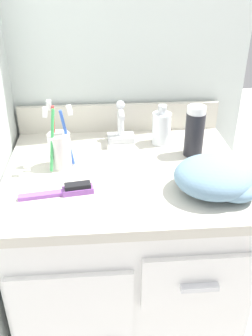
# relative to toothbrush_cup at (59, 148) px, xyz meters

# --- Properties ---
(ground_plane) EXTENTS (6.00, 6.00, 0.00)m
(ground_plane) POSITION_rel_toothbrush_cup_xyz_m (0.19, -0.03, -0.82)
(ground_plane) COLOR beige
(wall_back) EXTENTS (0.89, 0.08, 2.20)m
(wall_back) POSITION_rel_toothbrush_cup_xyz_m (0.19, 0.31, 0.28)
(wall_back) COLOR silver
(wall_back) RESTS_ON ground_plane
(vanity) EXTENTS (0.71, 0.60, 0.76)m
(vanity) POSITION_rel_toothbrush_cup_xyz_m (0.19, -0.04, -0.42)
(vanity) COLOR white
(vanity) RESTS_ON ground_plane
(backsplash) EXTENTS (0.71, 0.02, 0.10)m
(backsplash) POSITION_rel_toothbrush_cup_xyz_m (0.19, 0.25, -0.01)
(backsplash) COLOR beige
(backsplash) RESTS_ON vanity
(sink_faucet) EXTENTS (0.09, 0.09, 0.14)m
(sink_faucet) POSITION_rel_toothbrush_cup_xyz_m (0.19, 0.16, -0.01)
(sink_faucet) COLOR silver
(sink_faucet) RESTS_ON vanity
(toothbrush_cup) EXTENTS (0.08, 0.08, 0.20)m
(toothbrush_cup) POSITION_rel_toothbrush_cup_xyz_m (0.00, 0.00, 0.00)
(toothbrush_cup) COLOR silver
(toothbrush_cup) RESTS_ON vanity
(soap_dispenser) EXTENTS (0.06, 0.06, 0.14)m
(soap_dispenser) POSITION_rel_toothbrush_cup_xyz_m (0.32, 0.13, -0.00)
(soap_dispenser) COLOR white
(soap_dispenser) RESTS_ON vanity
(shaving_cream_can) EXTENTS (0.06, 0.06, 0.16)m
(shaving_cream_can) POSITION_rel_toothbrush_cup_xyz_m (0.41, 0.04, 0.02)
(shaving_cream_can) COLOR black
(shaving_cream_can) RESTS_ON vanity
(hairbrush) EXTENTS (0.20, 0.06, 0.03)m
(hairbrush) POSITION_rel_toothbrush_cup_xyz_m (0.03, -0.15, -0.05)
(hairbrush) COLOR purple
(hairbrush) RESTS_ON vanity
(hand_towel) EXTENTS (0.22, 0.19, 0.09)m
(hand_towel) POSITION_rel_toothbrush_cup_xyz_m (0.43, -0.18, -0.02)
(hand_towel) COLOR #6B8EA8
(hand_towel) RESTS_ON vanity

